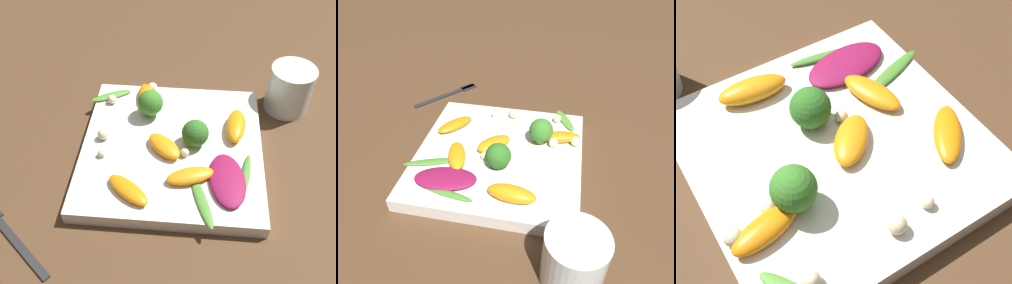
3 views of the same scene
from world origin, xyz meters
TOP-DOWN VIEW (x-y plane):
  - ground_plane at (0.00, 0.00)m, footprint 2.40×2.40m
  - plate at (0.00, 0.00)m, footprint 0.29×0.29m
  - drinking_glass at (0.14, -0.20)m, footprint 0.08×0.08m
  - fork at (-0.16, 0.22)m, footprint 0.12×0.14m
  - radicchio_leaf_0 at (-0.07, -0.09)m, footprint 0.11×0.07m
  - orange_segment_0 at (-0.07, -0.03)m, footprint 0.05×0.08m
  - orange_segment_1 at (0.10, 0.05)m, footprint 0.07×0.04m
  - orange_segment_2 at (-0.10, 0.06)m, footprint 0.07×0.08m
  - orange_segment_3 at (-0.01, 0.01)m, footprint 0.07×0.07m
  - orange_segment_4 at (0.04, -0.10)m, footprint 0.08×0.04m
  - broccoli_floret_0 at (0.01, -0.04)m, footprint 0.04×0.04m
  - broccoli_floret_1 at (0.07, 0.04)m, footprint 0.04×0.04m
  - arugula_sprig_0 at (-0.11, -0.05)m, footprint 0.09×0.04m
  - arugula_sprig_1 at (0.11, 0.12)m, footprint 0.05×0.07m
  - arugula_sprig_2 at (-0.06, -0.11)m, footprint 0.08×0.03m
  - macadamia_nut_0 at (-0.03, 0.11)m, footprint 0.01×0.01m
  - macadamia_nut_1 at (0.13, 0.05)m, footprint 0.02×0.02m
  - macadamia_nut_2 at (-0.02, -0.02)m, footprint 0.01×0.01m
  - macadamia_nut_3 at (0.09, 0.03)m, footprint 0.02×0.02m
  - macadamia_nut_4 at (0.01, 0.11)m, footprint 0.02×0.02m
  - macadamia_nut_5 at (0.09, 0.11)m, footprint 0.02×0.02m

SIDE VIEW (x-z plane):
  - ground_plane at x=0.00m, z-range 0.00..0.00m
  - fork at x=-0.16m, z-range 0.00..0.01m
  - plate at x=0.00m, z-range 0.00..0.02m
  - arugula_sprig_0 at x=-0.11m, z-range 0.02..0.03m
  - arugula_sprig_1 at x=0.11m, z-range 0.02..0.03m
  - arugula_sprig_2 at x=-0.06m, z-range 0.02..0.03m
  - radicchio_leaf_0 at x=-0.07m, z-range 0.02..0.04m
  - macadamia_nut_0 at x=-0.03m, z-range 0.02..0.04m
  - macadamia_nut_2 at x=-0.02m, z-range 0.02..0.04m
  - orange_segment_2 at x=-0.10m, z-range 0.02..0.04m
  - orange_segment_0 at x=-0.07m, z-range 0.02..0.04m
  - macadamia_nut_5 at x=0.09m, z-range 0.02..0.04m
  - macadamia_nut_3 at x=0.09m, z-range 0.02..0.04m
  - orange_segment_1 at x=0.10m, z-range 0.02..0.04m
  - macadamia_nut_1 at x=0.13m, z-range 0.02..0.04m
  - orange_segment_3 at x=-0.01m, z-range 0.02..0.04m
  - macadamia_nut_4 at x=0.01m, z-range 0.02..0.04m
  - orange_segment_4 at x=0.04m, z-range 0.02..0.05m
  - drinking_glass at x=0.14m, z-range 0.00..0.09m
  - broccoli_floret_0 at x=0.01m, z-range 0.02..0.07m
  - broccoli_floret_1 at x=0.07m, z-range 0.03..0.08m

